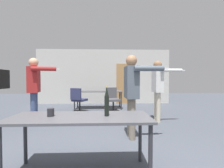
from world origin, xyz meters
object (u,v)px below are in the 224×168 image
office_chair_side_rolled (113,100)px  drink_cup (51,112)px  person_near_casual (158,84)px  office_chair_far_left (79,101)px  beer_bottle (107,102)px  person_center_tall (35,84)px  person_left_plaid (132,88)px

office_chair_side_rolled → drink_cup: bearing=60.9°
person_near_casual → office_chair_far_left: (-2.55, 1.38, -0.66)m
drink_cup → beer_bottle: bearing=-0.7°
person_near_casual → office_chair_side_rolled: bearing=-140.7°
person_center_tall → office_chair_far_left: size_ratio=1.99×
office_chair_far_left → person_center_tall: bearing=-98.1°
person_near_casual → office_chair_far_left: bearing=-120.3°
person_near_casual → drink_cup: person_near_casual is taller
person_left_plaid → office_chair_far_left: (-1.58, 2.59, -0.62)m
person_left_plaid → drink_cup: 1.72m
person_center_tall → office_chair_far_left: person_center_tall is taller
person_center_tall → beer_bottle: bearing=28.0°
person_near_casual → office_chair_side_rolled: person_near_casual is taller
office_chair_side_rolled → drink_cup: (-0.96, -3.80, 0.37)m
person_near_casual → office_chair_side_rolled: size_ratio=1.94×
drink_cup → person_near_casual: bearing=46.9°
person_left_plaid → office_chair_far_left: size_ratio=1.90×
beer_bottle → office_chair_far_left: bearing=105.7°
person_near_casual → person_center_tall: person_center_tall is taller
person_near_casual → beer_bottle: 2.81m
person_center_tall → office_chair_far_left: 1.90m
office_chair_far_left → beer_bottle: bearing=-52.0°
person_near_casual → beer_bottle: bearing=-34.1°
person_near_casual → beer_bottle: (-1.50, -2.37, -0.16)m
office_chair_side_rolled → beer_bottle: 3.85m
person_near_casual → beer_bottle: size_ratio=4.66×
person_near_casual → office_chair_far_left: person_near_casual is taller
person_near_casual → drink_cup: 3.25m
office_chair_far_left → drink_cup: size_ratio=9.00×
office_chair_side_rolled → person_near_casual: bearing=116.2°
person_left_plaid → person_center_tall: person_center_tall is taller
person_left_plaid → drink_cup: bearing=-49.5°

